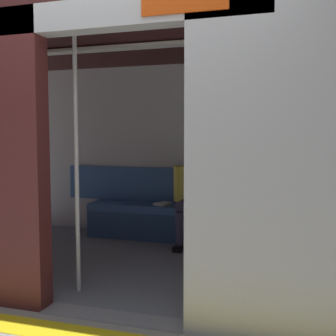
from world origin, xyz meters
The scene contains 8 objects.
ground_plane centered at (0.00, 0.00, 0.00)m, with size 60.00×60.00×0.00m, color gray.
train_car centered at (0.08, -1.20, 1.55)m, with size 6.40×2.71×2.35m.
bench_seat centered at (0.00, -2.20, 0.34)m, with size 2.58×0.44×0.44m.
person_seated centered at (-0.10, -2.14, 0.66)m, with size 0.55×0.67×1.17m.
handbag centered at (-0.55, -2.25, 0.52)m, with size 0.26×0.15×0.17m.
book centered at (0.32, -2.23, 0.45)m, with size 0.15×0.22×0.03m, color silver.
grab_pole_door centered at (0.48, -0.37, 1.10)m, with size 0.04×0.04×2.21m, color silver.
grab_pole_far centered at (-0.48, -0.52, 1.10)m, with size 0.04×0.04×2.21m, color silver.
Camera 1 is at (-1.19, 2.58, 1.30)m, focal length 43.12 mm.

